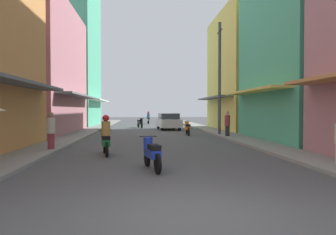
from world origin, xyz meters
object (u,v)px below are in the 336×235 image
object	(u,v)px
motorbike_black	(140,123)
motorbike_white	(148,118)
pedestrian_midway	(51,132)
utility_pole	(220,78)
motorbike_green	(106,137)
parked_car	(168,121)
pedestrian_far	(227,125)
motorbike_blue	(152,153)
motorbike_orange	(188,128)

from	to	relation	value
motorbike_black	motorbike_white	xyz separation A→B (m)	(0.98, 8.43, 0.20)
motorbike_white	pedestrian_midway	world-z (taller)	pedestrian_midway
pedestrian_midway	utility_pole	bearing A→B (deg)	39.05
pedestrian_midway	motorbike_white	bearing A→B (deg)	79.72
motorbike_green	parked_car	world-z (taller)	motorbike_green
pedestrian_far	parked_car	bearing A→B (deg)	109.10
pedestrian_far	pedestrian_midway	bearing A→B (deg)	-148.24
motorbike_blue	parked_car	distance (m)	18.74
motorbike_black	motorbike_blue	world-z (taller)	same
motorbike_orange	pedestrian_far	world-z (taller)	pedestrian_far
motorbike_orange	motorbike_black	bearing A→B (deg)	110.31
motorbike_green	motorbike_white	size ratio (longest dim) A/B	0.99
motorbike_green	motorbike_orange	world-z (taller)	motorbike_green
pedestrian_midway	motorbike_orange	bearing A→B (deg)	49.25
motorbike_orange	motorbike_white	xyz separation A→B (m)	(-2.37, 17.48, 0.20)
motorbike_white	parked_car	xyz separation A→B (m)	(1.56, -11.36, 0.04)
utility_pole	pedestrian_midway	bearing A→B (deg)	-140.95
motorbike_black	parked_car	distance (m)	3.88
pedestrian_far	pedestrian_midway	size ratio (longest dim) A/B	1.00
pedestrian_midway	motorbike_green	bearing A→B (deg)	-26.49
motorbike_green	motorbike_orange	distance (m)	10.43
parked_car	pedestrian_midway	xyz separation A→B (m)	(-6.21, -14.28, 0.10)
pedestrian_far	motorbike_orange	bearing A→B (deg)	131.23
motorbike_blue	parked_car	world-z (taller)	parked_car
motorbike_black	motorbike_blue	xyz separation A→B (m)	(0.44, -21.55, 0.00)
motorbike_orange	utility_pole	size ratio (longest dim) A/B	0.24
motorbike_white	motorbike_blue	world-z (taller)	motorbike_white
parked_car	utility_pole	distance (m)	8.13
parked_car	motorbike_blue	bearing A→B (deg)	-96.43
motorbike_white	parked_car	bearing A→B (deg)	-82.19
motorbike_orange	parked_car	distance (m)	6.19
utility_pole	motorbike_orange	bearing A→B (deg)	159.71
motorbike_black	pedestrian_far	xyz separation A→B (m)	(5.51, -11.52, 0.34)
motorbike_white	pedestrian_far	bearing A→B (deg)	-77.20
motorbike_black	pedestrian_midway	xyz separation A→B (m)	(-3.67, -17.20, 0.34)
pedestrian_far	motorbike_black	bearing A→B (deg)	115.56
motorbike_green	motorbike_blue	world-z (taller)	motorbike_green
pedestrian_midway	pedestrian_far	bearing A→B (deg)	31.76
motorbike_green	motorbike_blue	xyz separation A→B (m)	(1.70, -3.14, -0.20)
motorbike_orange	parked_car	bearing A→B (deg)	97.58
motorbike_green	motorbike_orange	xyz separation A→B (m)	(4.61, 9.35, -0.20)
motorbike_orange	pedestrian_midway	xyz separation A→B (m)	(-7.02, -8.15, 0.34)
motorbike_blue	pedestrian_far	distance (m)	11.24
parked_car	pedestrian_midway	size ratio (longest dim) A/B	2.52
motorbike_orange	motorbike_white	bearing A→B (deg)	97.73
motorbike_green	pedestrian_midway	distance (m)	2.70
motorbike_orange	parked_car	world-z (taller)	parked_car
motorbike_blue	pedestrian_midway	size ratio (longest dim) A/B	1.06
utility_pole	motorbike_white	bearing A→B (deg)	103.70
motorbike_black	parked_car	xyz separation A→B (m)	(2.54, -2.93, 0.24)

